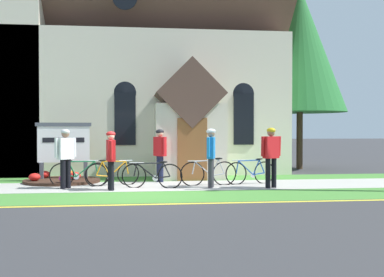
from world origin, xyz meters
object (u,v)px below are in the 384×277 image
object	(u,v)px
bicycle_black	(209,173)
cyclist_in_blue_jersey	(160,151)
cyclist_in_orange_jersey	(111,156)
church_sign	(64,144)
bicycle_red	(112,174)
cyclist_in_red_jersey	(65,154)
bicycle_white	(251,172)
cyclist_in_yellow_jersey	(211,153)
bicycle_yellow	(152,175)
roadside_conifer	(300,50)
bicycle_blue	(80,174)
cyclist_in_white_jersey	(271,152)

from	to	relation	value
bicycle_black	cyclist_in_blue_jersey	bearing A→B (deg)	141.51
cyclist_in_blue_jersey	cyclist_in_orange_jersey	bearing A→B (deg)	-127.45
church_sign	cyclist_in_orange_jersey	distance (m)	3.09
bicycle_black	bicycle_red	distance (m)	2.93
bicycle_red	cyclist_in_red_jersey	bearing A→B (deg)	-156.11
bicycle_black	cyclist_in_blue_jersey	size ratio (longest dim) A/B	1.02
bicycle_white	cyclist_in_yellow_jersey	bearing A→B (deg)	-151.24
bicycle_red	cyclist_in_orange_jersey	xyz separation A→B (m)	(0.01, -1.10, 0.60)
bicycle_yellow	roadside_conifer	size ratio (longest dim) A/B	0.22
cyclist_in_orange_jersey	roadside_conifer	distance (m)	10.89
cyclist_in_blue_jersey	cyclist_in_yellow_jersey	bearing A→B (deg)	-49.82
bicycle_yellow	bicycle_blue	bearing A→B (deg)	161.03
cyclist_in_yellow_jersey	bicycle_black	bearing A→B (deg)	88.23
cyclist_in_yellow_jersey	cyclist_in_blue_jersey	size ratio (longest dim) A/B	1.01
bicycle_blue	cyclist_in_orange_jersey	size ratio (longest dim) A/B	1.08
bicycle_yellow	bicycle_blue	distance (m)	2.28
bicycle_blue	church_sign	bearing A→B (deg)	114.58
cyclist_in_orange_jersey	roadside_conifer	size ratio (longest dim) A/B	0.21
bicycle_black	cyclist_in_white_jersey	bearing A→B (deg)	-26.39
cyclist_in_blue_jersey	roadside_conifer	world-z (taller)	roadside_conifer
cyclist_in_white_jersey	bicycle_black	bearing A→B (deg)	153.61
bicycle_white	roadside_conifer	world-z (taller)	roadside_conifer
cyclist_in_red_jersey	cyclist_in_yellow_jersey	bearing A→B (deg)	-3.53
bicycle_blue	cyclist_in_yellow_jersey	distance (m)	4.02
bicycle_blue	bicycle_yellow	bearing A→B (deg)	-18.97
bicycle_yellow	bicycle_red	size ratio (longest dim) A/B	1.09
bicycle_black	cyclist_in_red_jersey	xyz separation A→B (m)	(-4.22, -0.28, 0.63)
cyclist_in_yellow_jersey	roadside_conifer	xyz separation A→B (m)	(4.89, 6.09, 4.14)
church_sign	bicycle_black	bearing A→B (deg)	-21.44
church_sign	cyclist_in_red_jersey	size ratio (longest dim) A/B	1.13
bicycle_black	cyclist_in_orange_jersey	bearing A→B (deg)	-164.71
bicycle_black	bicycle_blue	size ratio (longest dim) A/B	0.98
bicycle_yellow	bicycle_red	distance (m)	1.39
cyclist_in_yellow_jersey	bicycle_yellow	bearing A→B (deg)	176.77
cyclist_in_orange_jersey	cyclist_in_yellow_jersey	xyz separation A→B (m)	(2.89, 0.26, 0.06)
church_sign	roadside_conifer	world-z (taller)	roadside_conifer
bicycle_white	roadside_conifer	distance (m)	7.99
cyclist_in_orange_jersey	roadside_conifer	xyz separation A→B (m)	(7.78, 6.35, 4.20)
bicycle_white	cyclist_in_yellow_jersey	size ratio (longest dim) A/B	0.96
bicycle_black	cyclist_in_white_jersey	world-z (taller)	cyclist_in_white_jersey
bicycle_white	cyclist_in_white_jersey	size ratio (longest dim) A/B	0.95
church_sign	bicycle_white	size ratio (longest dim) A/B	1.16
cyclist_in_red_jersey	cyclist_in_yellow_jersey	size ratio (longest dim) A/B	0.99
cyclist_in_white_jersey	cyclist_in_blue_jersey	size ratio (longest dim) A/B	1.03
bicycle_black	cyclist_in_red_jersey	size ratio (longest dim) A/B	1.02
cyclist_in_blue_jersey	cyclist_in_red_jersey	bearing A→B (deg)	-153.20
cyclist_in_white_jersey	cyclist_in_orange_jersey	xyz separation A→B (m)	(-4.61, 0.05, -0.08)
bicycle_yellow	cyclist_in_blue_jersey	size ratio (longest dim) A/B	1.02
bicycle_black	roadside_conifer	bearing A→B (deg)	48.70
church_sign	cyclist_in_red_jersey	distance (m)	2.11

